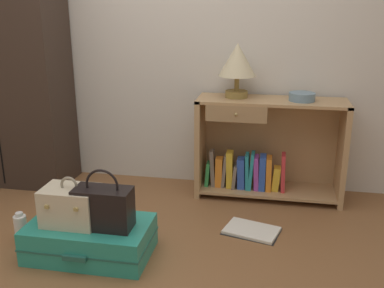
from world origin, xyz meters
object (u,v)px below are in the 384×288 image
wardrobe (6,61)px  bottle (21,228)px  bowl (302,97)px  handbag (103,207)px  open_book_on_floor (251,231)px  suitcase_large (90,239)px  table_lamp (237,62)px  bookshelf (264,151)px  train_case (71,205)px

wardrobe → bottle: size_ratio=9.92×
bowl → handbag: bowl is taller
handbag → open_book_on_floor: bearing=30.3°
open_book_on_floor → handbag: bearing=-149.7°
wardrobe → bottle: 1.47m
bowl → suitcase_large: 1.78m
table_lamp → suitcase_large: table_lamp is taller
wardrobe → suitcase_large: bearing=-43.6°
table_lamp → open_book_on_floor: (0.18, -0.65, -1.03)m
bookshelf → suitcase_large: (-0.99, -1.09, -0.26)m
table_lamp → train_case: 1.58m
wardrobe → open_book_on_floor: wardrobe is taller
table_lamp → train_case: table_lamp is taller
open_book_on_floor → wardrobe: bearing=164.1°
bottle → bowl: bearing=30.2°
train_case → handbag: bearing=-3.5°
table_lamp → open_book_on_floor: 1.23m
open_book_on_floor → bookshelf: bearing=86.1°
bookshelf → open_book_on_floor: 0.72m
handbag → open_book_on_floor: 1.02m
bowl → open_book_on_floor: size_ratio=0.46×
table_lamp → handbag: bearing=-119.8°
wardrobe → suitcase_large: (1.08, -1.03, -0.91)m
wardrobe → handbag: wardrobe is taller
handbag → bookshelf: bearing=51.9°
wardrobe → train_case: bearing=-46.8°
suitcase_large → handbag: handbag is taller
table_lamp → train_case: bearing=-127.5°
handbag → table_lamp: bearing=60.2°
bookshelf → bowl: (0.26, -0.02, 0.44)m
suitcase_large → bottle: suitcase_large is taller
bowl → table_lamp: bearing=175.6°
bowl → wardrobe: bearing=-179.2°
wardrobe → bowl: 2.34m
suitcase_large → train_case: 0.24m
bookshelf → train_case: 1.55m
bowl → train_case: bowl is taller
train_case → handbag: size_ratio=0.89×
bookshelf → bottle: 1.82m
wardrobe → train_case: (0.99, -1.05, -0.69)m
bowl → train_case: size_ratio=0.59×
table_lamp → bottle: bearing=-140.1°
bookshelf → open_book_on_floor: size_ratio=2.72×
bowl → train_case: (-1.34, -1.08, -0.48)m
suitcase_large → train_case: size_ratio=2.30×
train_case → bowl: bearing=38.9°
bookshelf → bowl: 0.51m
bookshelf → bowl: bowl is taller
table_lamp → train_case: (-0.86, -1.12, -0.72)m
suitcase_large → handbag: 0.26m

